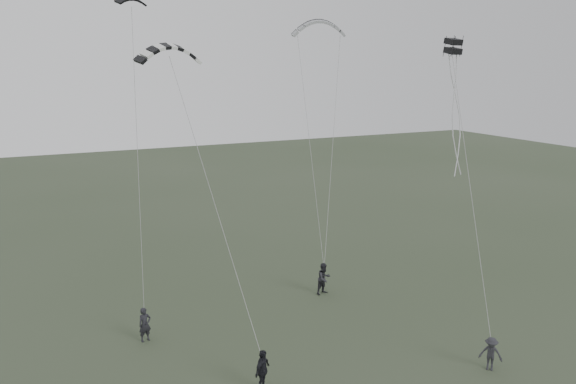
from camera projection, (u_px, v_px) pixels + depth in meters
name	position (u px, v px, depth m)	size (l,w,h in m)	color
ground	(318.00, 363.00, 25.09)	(140.00, 140.00, 0.00)	#333F29
flyer_left	(145.00, 325.00, 26.96)	(0.61, 0.40, 1.69)	black
flyer_right	(324.00, 279.00, 32.55)	(0.90, 0.70, 1.86)	black
flyer_center	(263.00, 371.00, 22.80)	(1.05, 0.44, 1.78)	black
flyer_far	(491.00, 354.00, 24.40)	(0.98, 0.57, 1.52)	#26262B
kite_pale_large	(319.00, 21.00, 37.53)	(3.64, 0.82, 1.52)	#9C9FA1
kite_striped	(169.00, 46.00, 25.18)	(2.99, 0.75, 1.18)	black
kite_box	(453.00, 46.00, 27.70)	(0.65, 0.65, 0.72)	black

